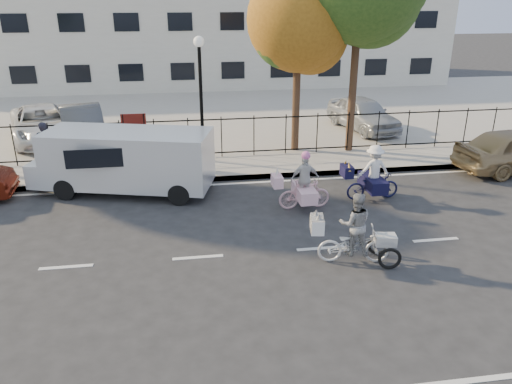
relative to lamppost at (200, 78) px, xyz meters
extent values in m
plane|color=#333334|center=(-0.50, -6.80, -3.11)|extent=(120.00, 120.00, 0.00)
cube|color=#A8A399|center=(-0.50, -1.75, -3.04)|extent=(60.00, 0.10, 0.15)
cube|color=#A8A399|center=(-0.50, -0.70, -3.04)|extent=(60.00, 2.20, 0.15)
cube|color=#A8A399|center=(-0.50, 8.20, -3.04)|extent=(60.00, 15.60, 0.15)
cube|color=silver|center=(-0.50, 18.20, -0.11)|extent=(34.00, 10.00, 6.00)
cylinder|color=black|center=(0.00, 0.00, -0.96)|extent=(0.12, 0.12, 4.00)
sphere|color=white|center=(0.00, 0.00, 1.19)|extent=(0.36, 0.36, 0.36)
cylinder|color=black|center=(-2.70, 0.00, -2.06)|extent=(0.06, 0.06, 1.80)
cylinder|color=black|center=(-2.00, 0.00, -2.06)|extent=(0.06, 0.06, 1.80)
cube|color=#59140F|center=(-2.35, 0.00, -1.46)|extent=(0.85, 0.04, 0.60)
imported|color=white|center=(3.06, -7.52, -2.68)|extent=(1.71, 0.84, 0.86)
imported|color=white|center=(3.06, -7.52, -2.15)|extent=(0.82, 0.68, 1.51)
cube|color=white|center=(2.21, -7.37, -2.16)|extent=(0.37, 0.57, 0.34)
cone|color=white|center=(2.21, -7.26, -1.93)|extent=(0.13, 0.13, 0.17)
cone|color=white|center=(2.21, -7.49, -1.93)|extent=(0.13, 0.13, 0.17)
torus|color=black|center=(3.76, -7.97, -2.84)|extent=(0.54, 0.17, 0.54)
torus|color=black|center=(3.76, -7.30, -2.84)|extent=(0.54, 0.17, 0.54)
cube|color=white|center=(3.76, -7.64, -2.54)|extent=(0.53, 0.41, 0.24)
imported|color=#FFC2CC|center=(2.67, -4.35, -2.66)|extent=(1.51, 0.46, 0.90)
imported|color=silver|center=(2.67, -4.35, -2.21)|extent=(0.84, 0.37, 1.42)
cube|color=#F4B9C9|center=(1.86, -4.37, -2.21)|extent=(0.28, 0.50, 0.32)
cone|color=white|center=(1.86, -4.37, -1.93)|extent=(0.11, 0.11, 0.29)
cube|color=#F4B9C9|center=(2.67, -4.35, -2.62)|extent=(0.52, 1.18, 0.36)
sphere|color=pink|center=(2.67, -4.35, -1.51)|extent=(0.25, 0.25, 0.25)
imported|color=#0F1135|center=(4.87, -3.96, -2.69)|extent=(1.62, 0.59, 0.84)
imported|color=white|center=(4.87, -3.96, -2.17)|extent=(0.96, 0.57, 1.48)
cube|color=black|center=(4.02, -3.97, -2.17)|extent=(0.29, 0.52, 0.34)
cone|color=gold|center=(4.02, -3.80, -1.99)|extent=(0.11, 0.22, 0.30)
cone|color=gold|center=(4.02, -4.14, -1.99)|extent=(0.11, 0.22, 0.30)
cube|color=black|center=(4.87, -3.96, -2.60)|extent=(0.54, 1.23, 0.37)
cube|color=white|center=(-2.37, -2.30, -2.00)|extent=(5.30, 3.09, 1.66)
cube|color=white|center=(-5.10, -2.30, -2.46)|extent=(0.92, 1.86, 0.74)
cylinder|color=black|center=(-4.13, -3.11, -2.79)|extent=(0.69, 0.40, 0.65)
cylinder|color=black|center=(-4.13, -1.49, -2.79)|extent=(0.69, 0.40, 0.65)
cylinder|color=black|center=(-0.62, -3.11, -2.79)|extent=(0.69, 0.40, 0.65)
cylinder|color=black|center=(-0.62, -1.49, -2.79)|extent=(0.69, 0.40, 0.65)
imported|color=black|center=(-5.31, -0.22, -2.12)|extent=(0.70, 0.56, 1.68)
imported|color=white|center=(-6.33, 3.66, -2.28)|extent=(3.65, 5.38, 1.37)
imported|color=#484B50|center=(-4.63, 2.94, -2.23)|extent=(2.53, 4.70, 1.47)
imported|color=#A5AAAD|center=(7.18, 3.35, -2.25)|extent=(2.52, 4.43, 1.42)
cylinder|color=#442D1D|center=(3.56, 0.86, -0.96)|extent=(0.28, 0.28, 4.31)
sphere|color=#9F6219|center=(3.56, 0.86, 1.82)|extent=(3.70, 3.70, 3.70)
sphere|color=#9F6219|center=(4.06, 1.06, 1.20)|extent=(2.71, 2.71, 2.71)
cylinder|color=#442D1D|center=(5.61, 0.50, -0.28)|extent=(0.28, 0.28, 5.66)
camera|label=1|loc=(-0.68, -17.25, 2.76)|focal=35.00mm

